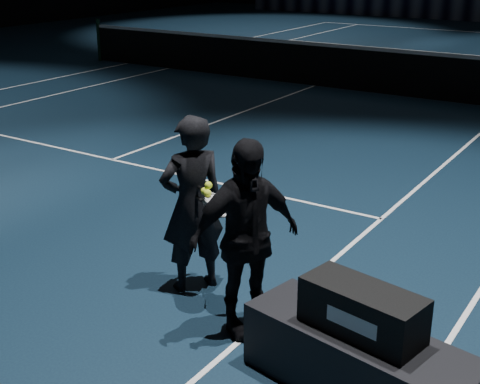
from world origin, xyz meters
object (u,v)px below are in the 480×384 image
object	(u,v)px
player_b	(245,238)
racket_upper	(219,201)
racket_bag	(362,310)
racket_lower	(218,211)
tennis_balls	(207,190)
player_bench	(359,363)
player_a	(192,204)

from	to	relation	value
player_b	racket_upper	distance (m)	0.48
racket_bag	racket_lower	distance (m)	1.55
racket_bag	racket_upper	bearing A→B (deg)	172.23
racket_lower	tennis_balls	distance (m)	0.23
racket_upper	tennis_balls	xyz separation A→B (m)	(-0.15, 0.03, 0.06)
player_bench	player_a	xyz separation A→B (m)	(-1.87, 0.64, 0.55)
player_bench	racket_bag	xyz separation A→B (m)	(0.00, 0.00, 0.41)
player_b	racket_upper	bearing A→B (deg)	89.38
racket_bag	player_bench	bearing A→B (deg)	0.00
racket_upper	tennis_balls	bearing A→B (deg)	-170.43
racket_bag	player_a	world-z (taller)	player_a
player_a	tennis_balls	world-z (taller)	player_a
racket_lower	tennis_balls	xyz separation A→B (m)	(-0.17, 0.09, 0.12)
player_a	tennis_balls	xyz separation A→B (m)	(0.23, -0.10, 0.21)
racket_lower	tennis_balls	bearing A→B (deg)	178.53
player_b	racket_upper	size ratio (longest dim) A/B	2.35
racket_lower	tennis_balls	world-z (taller)	tennis_balls
racket_upper	tennis_balls	size ratio (longest dim) A/B	5.67
player_bench	racket_bag	size ratio (longest dim) A/B	2.00
racket_lower	player_b	bearing A→B (deg)	-0.00
tennis_balls	racket_bag	bearing A→B (deg)	-18.21
player_bench	player_b	world-z (taller)	player_b
player_b	tennis_balls	xyz separation A→B (m)	(-0.54, 0.25, 0.21)
player_bench	player_a	bearing A→B (deg)	172.18
player_a	player_b	xyz separation A→B (m)	(0.77, -0.36, 0.00)
racket_bag	player_a	size ratio (longest dim) A/B	0.51
player_a	racket_lower	bearing A→B (deg)	96.96
player_a	racket_upper	distance (m)	0.43
racket_lower	racket_upper	distance (m)	0.09
racket_lower	tennis_balls	size ratio (longest dim) A/B	5.67
player_bench	racket_bag	bearing A→B (deg)	0.00
racket_bag	racket_upper	distance (m)	1.60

